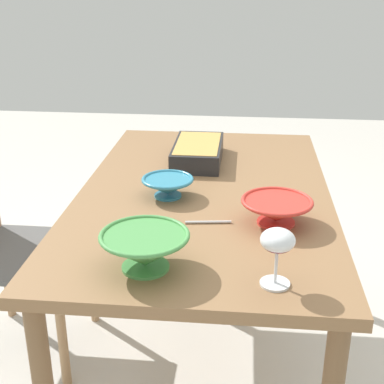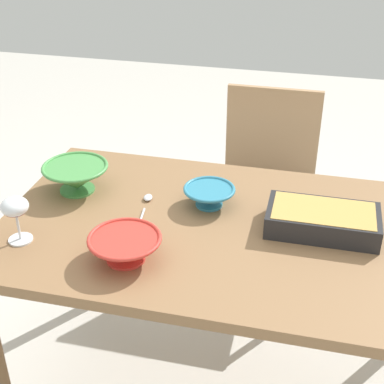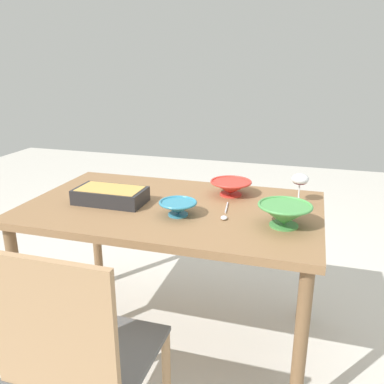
{
  "view_description": "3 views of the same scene",
  "coord_description": "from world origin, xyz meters",
  "px_view_note": "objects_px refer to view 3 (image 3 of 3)",
  "views": [
    {
      "loc": [
        -1.75,
        -0.13,
        1.48
      ],
      "look_at": [
        -0.19,
        0.02,
        0.84
      ],
      "focal_mm": 50.77,
      "sensor_mm": 36.0,
      "label": 1
    },
    {
      "loc": [
        0.25,
        -1.49,
        1.76
      ],
      "look_at": [
        -0.11,
        0.03,
        0.86
      ],
      "focal_mm": 52.8,
      "sensor_mm": 36.0,
      "label": 2
    },
    {
      "loc": [
        -0.63,
        1.76,
        1.45
      ],
      "look_at": [
        -0.09,
        -0.04,
        0.83
      ],
      "focal_mm": 37.83,
      "sensor_mm": 36.0,
      "label": 3
    }
  ],
  "objects_px": {
    "dining_table": "(172,221)",
    "serving_spoon": "(225,214)",
    "mixing_bowl": "(231,187)",
    "small_bowl": "(178,207)",
    "wine_glass": "(300,181)",
    "casserole_dish": "(110,195)",
    "chair": "(78,356)",
    "serving_bowl": "(285,214)"
  },
  "relations": [
    {
      "from": "dining_table",
      "to": "casserole_dish",
      "type": "xyz_separation_m",
      "value": [
        0.31,
        0.05,
        0.12
      ]
    },
    {
      "from": "wine_glass",
      "to": "serving_spoon",
      "type": "distance_m",
      "value": 0.43
    },
    {
      "from": "chair",
      "to": "mixing_bowl",
      "type": "height_order",
      "value": "chair"
    },
    {
      "from": "casserole_dish",
      "to": "serving_bowl",
      "type": "xyz_separation_m",
      "value": [
        -0.85,
        0.06,
        0.01
      ]
    },
    {
      "from": "wine_glass",
      "to": "mixing_bowl",
      "type": "relative_size",
      "value": 0.69
    },
    {
      "from": "chair",
      "to": "casserole_dish",
      "type": "height_order",
      "value": "chair"
    },
    {
      "from": "mixing_bowl",
      "to": "chair",
      "type": "bearing_deg",
      "value": 73.67
    },
    {
      "from": "casserole_dish",
      "to": "mixing_bowl",
      "type": "bearing_deg",
      "value": -152.4
    },
    {
      "from": "mixing_bowl",
      "to": "serving_bowl",
      "type": "height_order",
      "value": "serving_bowl"
    },
    {
      "from": "mixing_bowl",
      "to": "serving_spoon",
      "type": "relative_size",
      "value": 0.93
    },
    {
      "from": "dining_table",
      "to": "mixing_bowl",
      "type": "distance_m",
      "value": 0.36
    },
    {
      "from": "casserole_dish",
      "to": "serving_spoon",
      "type": "relative_size",
      "value": 1.49
    },
    {
      "from": "chair",
      "to": "wine_glass",
      "type": "height_order",
      "value": "chair"
    },
    {
      "from": "casserole_dish",
      "to": "small_bowl",
      "type": "height_order",
      "value": "casserole_dish"
    },
    {
      "from": "chair",
      "to": "wine_glass",
      "type": "distance_m",
      "value": 1.27
    },
    {
      "from": "dining_table",
      "to": "serving_bowl",
      "type": "distance_m",
      "value": 0.57
    },
    {
      "from": "dining_table",
      "to": "chair",
      "type": "bearing_deg",
      "value": 85.84
    },
    {
      "from": "mixing_bowl",
      "to": "wine_glass",
      "type": "bearing_deg",
      "value": 177.28
    },
    {
      "from": "casserole_dish",
      "to": "small_bowl",
      "type": "relative_size",
      "value": 1.98
    },
    {
      "from": "dining_table",
      "to": "serving_spoon",
      "type": "distance_m",
      "value": 0.3
    },
    {
      "from": "mixing_bowl",
      "to": "small_bowl",
      "type": "distance_m",
      "value": 0.4
    },
    {
      "from": "dining_table",
      "to": "small_bowl",
      "type": "bearing_deg",
      "value": 121.06
    },
    {
      "from": "mixing_bowl",
      "to": "serving_spoon",
      "type": "height_order",
      "value": "mixing_bowl"
    },
    {
      "from": "wine_glass",
      "to": "small_bowl",
      "type": "bearing_deg",
      "value": 33.03
    },
    {
      "from": "chair",
      "to": "mixing_bowl",
      "type": "xyz_separation_m",
      "value": [
        -0.3,
        -1.03,
        0.31
      ]
    },
    {
      "from": "dining_table",
      "to": "wine_glass",
      "type": "distance_m",
      "value": 0.66
    },
    {
      "from": "small_bowl",
      "to": "serving_spoon",
      "type": "height_order",
      "value": "small_bowl"
    },
    {
      "from": "casserole_dish",
      "to": "small_bowl",
      "type": "bearing_deg",
      "value": 169.87
    },
    {
      "from": "small_bowl",
      "to": "serving_spoon",
      "type": "xyz_separation_m",
      "value": [
        -0.21,
        -0.06,
        -0.03
      ]
    },
    {
      "from": "wine_glass",
      "to": "casserole_dish",
      "type": "relative_size",
      "value": 0.43
    },
    {
      "from": "chair",
      "to": "wine_glass",
      "type": "bearing_deg",
      "value": -122.57
    },
    {
      "from": "dining_table",
      "to": "casserole_dish",
      "type": "bearing_deg",
      "value": 9.6
    },
    {
      "from": "dining_table",
      "to": "small_bowl",
      "type": "relative_size",
      "value": 8.18
    },
    {
      "from": "mixing_bowl",
      "to": "serving_spoon",
      "type": "distance_m",
      "value": 0.3
    },
    {
      "from": "serving_spoon",
      "to": "casserole_dish",
      "type": "bearing_deg",
      "value": -0.92
    },
    {
      "from": "serving_bowl",
      "to": "serving_spoon",
      "type": "xyz_separation_m",
      "value": [
        0.27,
        -0.05,
        -0.05
      ]
    },
    {
      "from": "mixing_bowl",
      "to": "serving_spoon",
      "type": "xyz_separation_m",
      "value": [
        -0.03,
        0.3,
        -0.04
      ]
    },
    {
      "from": "chair",
      "to": "casserole_dish",
      "type": "relative_size",
      "value": 2.65
    },
    {
      "from": "chair",
      "to": "dining_table",
      "type": "bearing_deg",
      "value": -94.16
    },
    {
      "from": "wine_glass",
      "to": "serving_spoon",
      "type": "relative_size",
      "value": 0.64
    },
    {
      "from": "casserole_dish",
      "to": "serving_spoon",
      "type": "xyz_separation_m",
      "value": [
        -0.58,
        0.01,
        -0.03
      ]
    },
    {
      "from": "dining_table",
      "to": "chair",
      "type": "distance_m",
      "value": 0.82
    }
  ]
}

